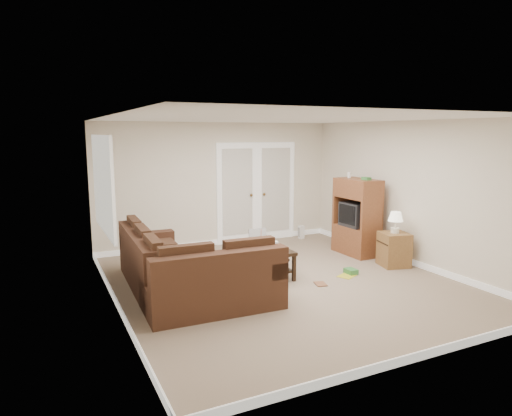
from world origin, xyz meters
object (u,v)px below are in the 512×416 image
sectional_sofa (181,273)px  tv_armoire (357,216)px  coffee_table (265,259)px  side_cabinet (394,247)px

sectional_sofa → tv_armoire: 3.76m
coffee_table → side_cabinet: bearing=-14.0°
coffee_table → tv_armoire: size_ratio=0.73×
sectional_sofa → side_cabinet: side_cabinet is taller
sectional_sofa → coffee_table: 1.58m
sectional_sofa → side_cabinet: bearing=-1.0°
coffee_table → tv_armoire: (2.13, 0.36, 0.48)m
coffee_table → side_cabinet: size_ratio=1.18×
side_cabinet → coffee_table: bearing=179.2°
tv_armoire → side_cabinet: tv_armoire is taller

